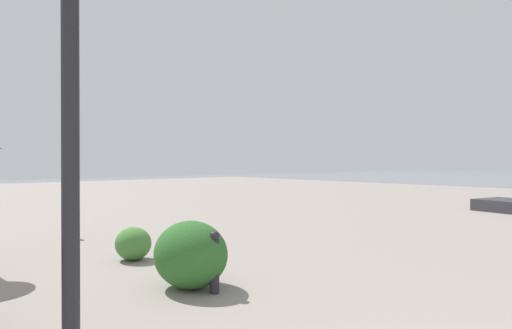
# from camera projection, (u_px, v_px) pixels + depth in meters

# --- Properties ---
(lamppost) EXTENTS (0.98, 0.28, 3.87)m
(lamppost) POSITION_uv_depth(u_px,v_px,m) (70.00, 41.00, 3.47)
(lamppost) COLOR #232328
(lamppost) RESTS_ON ground
(bollard_near) EXTENTS (0.13, 0.13, 0.77)m
(bollard_near) POSITION_uv_depth(u_px,v_px,m) (214.00, 261.00, 5.30)
(bollard_near) COLOR #232328
(bollard_near) RESTS_ON ground
(bollard_mid) EXTENTS (0.13, 0.13, 0.71)m
(bollard_mid) POSITION_uv_depth(u_px,v_px,m) (72.00, 220.00, 9.16)
(bollard_mid) COLOR #232328
(bollard_mid) RESTS_ON ground
(shrub_low) EXTENTS (1.01, 0.91, 0.86)m
(shrub_low) POSITION_uv_depth(u_px,v_px,m) (191.00, 254.00, 5.52)
(shrub_low) COLOR #2D6628
(shrub_low) RESTS_ON ground
(shrub_round) EXTENTS (0.63, 0.57, 0.54)m
(shrub_round) POSITION_uv_depth(u_px,v_px,m) (133.00, 244.00, 7.09)
(shrub_round) COLOR #477F38
(shrub_round) RESTS_ON ground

